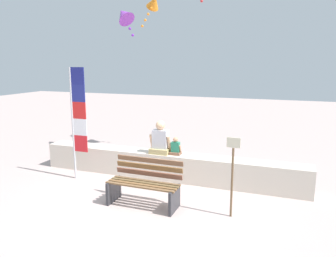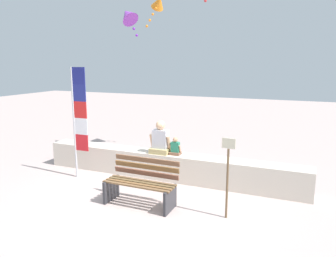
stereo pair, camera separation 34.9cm
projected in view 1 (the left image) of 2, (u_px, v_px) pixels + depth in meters
The scene contains 9 objects.
ground_plane at pixel (144, 200), 6.69m from camera, with size 40.00×40.00×0.00m, color #B8A29C.
seawall_ledge at pixel (167, 166), 7.89m from camera, with size 6.47×0.52×0.62m, color beige.
park_bench at pixel (145, 185), 6.42m from camera, with size 1.42×0.62×0.88m.
person_adult at pixel (161, 141), 7.78m from camera, with size 0.51×0.38×0.78m.
person_child at pixel (176, 148), 7.68m from camera, with size 0.27×0.20×0.42m.
flag_banner at pixel (77, 116), 7.62m from camera, with size 0.40×0.05×2.64m.
kite_orange at pixel (154, 3), 10.09m from camera, with size 0.67×0.66×1.03m.
kite_purple at pixel (124, 15), 9.38m from camera, with size 0.77×0.71×0.89m.
sign_post at pixel (232, 171), 5.82m from camera, with size 0.24×0.04×1.46m.
Camera 1 is at (2.65, -5.70, 2.74)m, focal length 35.31 mm.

